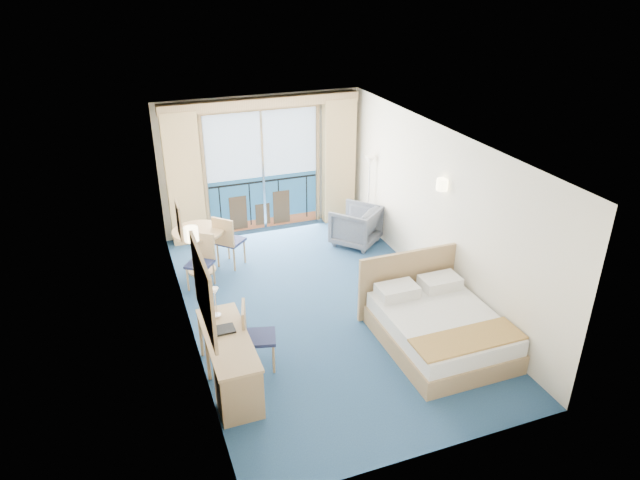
{
  "coord_description": "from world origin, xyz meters",
  "views": [
    {
      "loc": [
        -2.67,
        -7.19,
        4.89
      ],
      "look_at": [
        0.08,
        0.2,
        1.06
      ],
      "focal_mm": 32.0,
      "sensor_mm": 36.0,
      "label": 1
    }
  ],
  "objects_px": {
    "round_table": "(199,240)",
    "desk_chair": "(253,333)",
    "floor_lamp": "(370,175)",
    "table_chair_a": "(227,239)",
    "bed": "(438,326)",
    "nightstand": "(424,276)",
    "armchair": "(356,226)",
    "desk": "(236,379)",
    "table_chair_b": "(201,258)"
  },
  "relations": [
    {
      "from": "nightstand",
      "to": "desk",
      "type": "xyz_separation_m",
      "value": [
        -3.48,
        -1.59,
        0.11
      ]
    },
    {
      "from": "nightstand",
      "to": "round_table",
      "type": "relative_size",
      "value": 0.65
    },
    {
      "from": "round_table",
      "to": "armchair",
      "type": "bearing_deg",
      "value": 1.43
    },
    {
      "from": "table_chair_a",
      "to": "bed",
      "type": "bearing_deg",
      "value": 170.13
    },
    {
      "from": "table_chair_a",
      "to": "desk",
      "type": "bearing_deg",
      "value": 124.73
    },
    {
      "from": "nightstand",
      "to": "table_chair_a",
      "type": "height_order",
      "value": "table_chair_a"
    },
    {
      "from": "round_table",
      "to": "nightstand",
      "type": "bearing_deg",
      "value": -30.75
    },
    {
      "from": "floor_lamp",
      "to": "desk",
      "type": "bearing_deg",
      "value": -131.69
    },
    {
      "from": "bed",
      "to": "armchair",
      "type": "relative_size",
      "value": 2.4
    },
    {
      "from": "nightstand",
      "to": "armchair",
      "type": "xyz_separation_m",
      "value": [
        -0.33,
        2.04,
        0.09
      ]
    },
    {
      "from": "bed",
      "to": "desk_chair",
      "type": "relative_size",
      "value": 2.05
    },
    {
      "from": "table_chair_b",
      "to": "bed",
      "type": "bearing_deg",
      "value": -8.59
    },
    {
      "from": "armchair",
      "to": "round_table",
      "type": "bearing_deg",
      "value": -39.05
    },
    {
      "from": "nightstand",
      "to": "table_chair_b",
      "type": "distance_m",
      "value": 3.68
    },
    {
      "from": "bed",
      "to": "table_chair_a",
      "type": "bearing_deg",
      "value": 124.84
    },
    {
      "from": "desk_chair",
      "to": "table_chair_a",
      "type": "xyz_separation_m",
      "value": [
        0.27,
        2.89,
        0.01
      ]
    },
    {
      "from": "round_table",
      "to": "desk",
      "type": "bearing_deg",
      "value": -92.8
    },
    {
      "from": "floor_lamp",
      "to": "round_table",
      "type": "xyz_separation_m",
      "value": [
        -3.43,
        -0.48,
        -0.6
      ]
    },
    {
      "from": "bed",
      "to": "table_chair_a",
      "type": "relative_size",
      "value": 2.0
    },
    {
      "from": "armchair",
      "to": "nightstand",
      "type": "bearing_deg",
      "value": 58.69
    },
    {
      "from": "floor_lamp",
      "to": "round_table",
      "type": "distance_m",
      "value": 3.51
    },
    {
      "from": "floor_lamp",
      "to": "desk",
      "type": "xyz_separation_m",
      "value": [
        -3.6,
        -4.05,
        -0.8
      ]
    },
    {
      "from": "round_table",
      "to": "table_chair_a",
      "type": "relative_size",
      "value": 0.9
    },
    {
      "from": "armchair",
      "to": "table_chair_a",
      "type": "distance_m",
      "value": 2.5
    },
    {
      "from": "floor_lamp",
      "to": "desk_chair",
      "type": "xyz_separation_m",
      "value": [
        -3.22,
        -3.38,
        -0.66
      ]
    },
    {
      "from": "desk",
      "to": "round_table",
      "type": "height_order",
      "value": "round_table"
    },
    {
      "from": "desk_chair",
      "to": "round_table",
      "type": "distance_m",
      "value": 2.91
    },
    {
      "from": "desk_chair",
      "to": "table_chair_b",
      "type": "xyz_separation_m",
      "value": [
        -0.27,
        2.4,
        -0.02
      ]
    },
    {
      "from": "desk",
      "to": "armchair",
      "type": "bearing_deg",
      "value": 49.07
    },
    {
      "from": "floor_lamp",
      "to": "bed",
      "type": "bearing_deg",
      "value": -99.82
    },
    {
      "from": "bed",
      "to": "floor_lamp",
      "type": "xyz_separation_m",
      "value": [
        0.66,
        3.78,
        0.91
      ]
    },
    {
      "from": "nightstand",
      "to": "table_chair_a",
      "type": "bearing_deg",
      "value": 145.32
    },
    {
      "from": "floor_lamp",
      "to": "table_chair_a",
      "type": "bearing_deg",
      "value": -170.41
    },
    {
      "from": "floor_lamp",
      "to": "round_table",
      "type": "relative_size",
      "value": 1.79
    },
    {
      "from": "nightstand",
      "to": "table_chair_a",
      "type": "xyz_separation_m",
      "value": [
        -2.82,
        1.95,
        0.27
      ]
    },
    {
      "from": "desk",
      "to": "table_chair_a",
      "type": "relative_size",
      "value": 1.58
    },
    {
      "from": "nightstand",
      "to": "armchair",
      "type": "bearing_deg",
      "value": 99.16
    },
    {
      "from": "armchair",
      "to": "desk",
      "type": "xyz_separation_m",
      "value": [
        -3.15,
        -3.64,
        0.03
      ]
    },
    {
      "from": "round_table",
      "to": "table_chair_a",
      "type": "bearing_deg",
      "value": -1.85
    },
    {
      "from": "table_chair_b",
      "to": "nightstand",
      "type": "bearing_deg",
      "value": 12.56
    },
    {
      "from": "floor_lamp",
      "to": "desk_chair",
      "type": "bearing_deg",
      "value": -133.57
    },
    {
      "from": "bed",
      "to": "table_chair_b",
      "type": "xyz_separation_m",
      "value": [
        -2.83,
        2.8,
        0.23
      ]
    },
    {
      "from": "round_table",
      "to": "desk_chair",
      "type": "bearing_deg",
      "value": -85.82
    },
    {
      "from": "armchair",
      "to": "round_table",
      "type": "xyz_separation_m",
      "value": [
        -2.98,
        -0.07,
        0.23
      ]
    },
    {
      "from": "armchair",
      "to": "table_chair_a",
      "type": "xyz_separation_m",
      "value": [
        -2.49,
        -0.09,
        0.18
      ]
    },
    {
      "from": "armchair",
      "to": "table_chair_a",
      "type": "height_order",
      "value": "table_chair_a"
    },
    {
      "from": "armchair",
      "to": "desk_chair",
      "type": "xyz_separation_m",
      "value": [
        -2.77,
        -2.98,
        0.17
      ]
    },
    {
      "from": "nightstand",
      "to": "floor_lamp",
      "type": "relative_size",
      "value": 0.36
    },
    {
      "from": "bed",
      "to": "nightstand",
      "type": "distance_m",
      "value": 1.44
    },
    {
      "from": "desk",
      "to": "round_table",
      "type": "relative_size",
      "value": 1.75
    }
  ]
}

